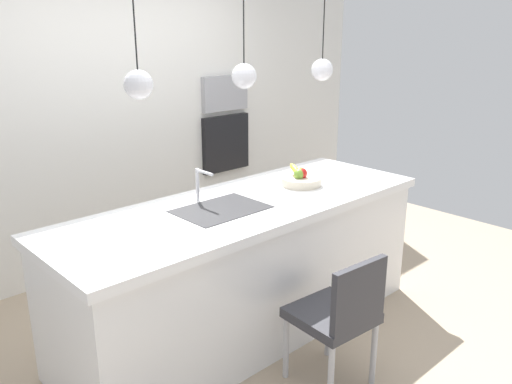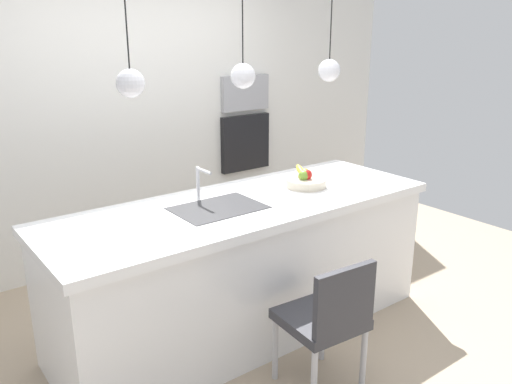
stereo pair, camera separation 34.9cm
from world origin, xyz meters
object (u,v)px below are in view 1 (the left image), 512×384
object	(u,v)px
fruit_bowl	(301,179)
microwave	(224,93)
chair_near	(339,313)
oven	(225,143)

from	to	relation	value
fruit_bowl	microwave	size ratio (longest dim) A/B	0.54
chair_near	microwave	bearing A→B (deg)	63.86
fruit_bowl	chair_near	size ratio (longest dim) A/B	0.35
microwave	chair_near	bearing A→B (deg)	-116.14
fruit_bowl	oven	distance (m)	1.67
microwave	chair_near	size ratio (longest dim) A/B	0.65
oven	chair_near	xyz separation A→B (m)	(-1.18, -2.41, -0.44)
fruit_bowl	oven	world-z (taller)	oven
microwave	oven	size ratio (longest dim) A/B	0.96
chair_near	fruit_bowl	bearing A→B (deg)	55.24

